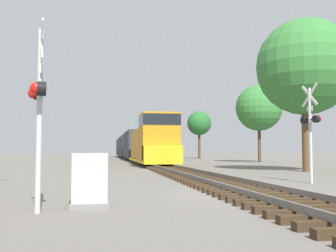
{
  "coord_description": "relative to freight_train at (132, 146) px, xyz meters",
  "views": [
    {
      "loc": [
        -4.39,
        -11.2,
        1.32
      ],
      "look_at": [
        -0.96,
        9.8,
        2.66
      ],
      "focal_mm": 42.0,
      "sensor_mm": 36.0,
      "label": 1
    }
  ],
  "objects": [
    {
      "name": "ground_plane",
      "position": [
        0.0,
        -51.69,
        -2.03
      ],
      "size": [
        400.0,
        400.0,
        0.0
      ],
      "primitive_type": "plane",
      "color": "#666059"
    },
    {
      "name": "rail_track_bed",
      "position": [
        0.0,
        -51.69,
        -1.9
      ],
      "size": [
        2.6,
        160.0,
        0.31
      ],
      "color": "#382819",
      "rests_on": "ground"
    },
    {
      "name": "freight_train",
      "position": [
        0.0,
        0.0,
        0.0
      ],
      "size": [
        2.99,
        68.15,
        4.34
      ],
      "color": "#B77A14",
      "rests_on": "ground"
    },
    {
      "name": "crossing_signal_near",
      "position": [
        -5.78,
        -54.19,
        0.37
      ],
      "size": [
        0.51,
        1.01,
        4.09
      ],
      "rotation": [
        0.0,
        0.0,
        -1.34
      ],
      "color": "#B7B7BC",
      "rests_on": "ground"
    },
    {
      "name": "crossing_signal_far",
      "position": [
        4.0,
        -47.96,
        0.36
      ],
      "size": [
        0.49,
        1.01,
        4.07
      ],
      "rotation": [
        0.0,
        0.0,
        1.78
      ],
      "color": "#B7B7BC",
      "rests_on": "ground"
    },
    {
      "name": "relay_cabinet",
      "position": [
        -4.7,
        -53.52,
        -1.41
      ],
      "size": [
        0.89,
        0.6,
        1.27
      ],
      "color": "slate",
      "rests_on": "ground"
    },
    {
      "name": "tree_far_right",
      "position": [
        8.44,
        -39.52,
        4.69
      ],
      "size": [
        6.25,
        6.25,
        9.88
      ],
      "color": "brown",
      "rests_on": "ground"
    },
    {
      "name": "tree_mid_background",
      "position": [
        13.53,
        -19.41,
        4.31
      ],
      "size": [
        5.43,
        5.43,
        9.08
      ],
      "color": "#473521",
      "rests_on": "ground"
    },
    {
      "name": "tree_deep_background",
      "position": [
        11.54,
        1.77,
        3.92
      ],
      "size": [
        4.09,
        4.09,
        8.05
      ],
      "color": "#473521",
      "rests_on": "ground"
    }
  ]
}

